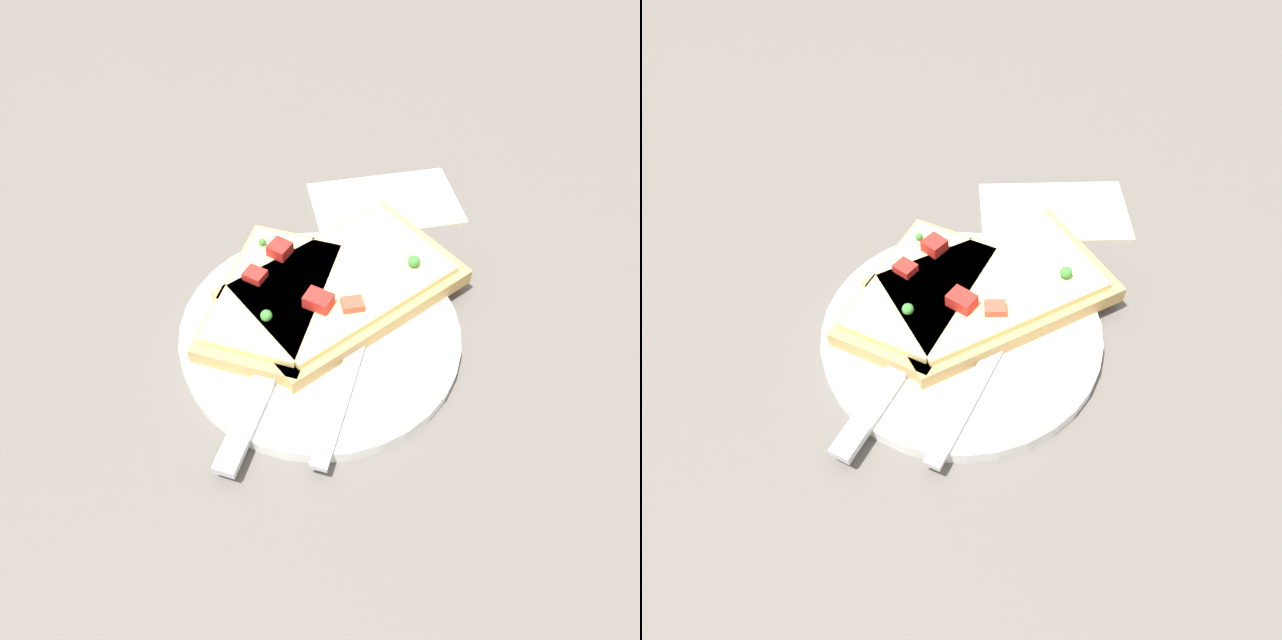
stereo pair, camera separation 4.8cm
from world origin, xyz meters
The scene contains 8 objects.
ground_plane centered at (0.00, 0.00, 0.00)m, with size 4.00×4.00×0.00m, color #56514C.
plate centered at (0.00, 0.00, 0.01)m, with size 0.22×0.22×0.01m.
fork centered at (0.03, 0.00, 0.01)m, with size 0.12×0.21×0.01m.
knife centered at (-0.04, -0.03, 0.01)m, with size 0.12×0.20×0.01m.
pizza_slice_main centered at (0.03, 0.03, 0.02)m, with size 0.21×0.18×0.03m.
pizza_slice_corner centered at (-0.03, 0.03, 0.02)m, with size 0.14×0.17×0.03m.
crumb_scatter centered at (0.01, -0.01, 0.02)m, with size 0.09×0.05×0.01m.
napkin centered at (0.09, 0.15, 0.00)m, with size 0.14×0.08×0.01m.
Camera 2 is at (-0.01, -0.31, 0.39)m, focal length 35.00 mm.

